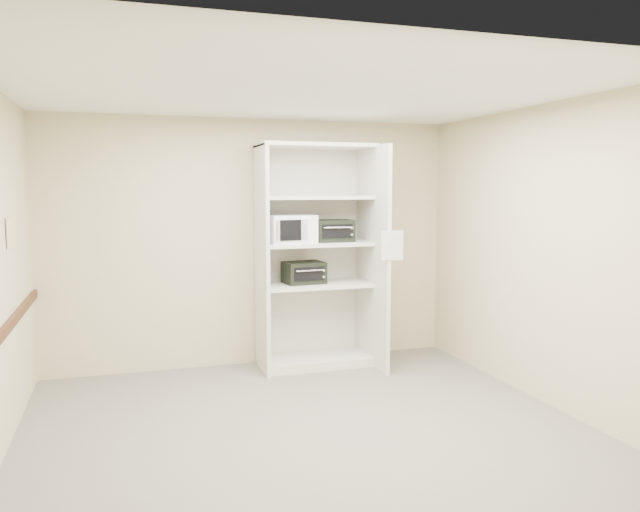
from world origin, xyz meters
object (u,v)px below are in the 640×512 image
object	(u,v)px
microwave	(290,229)
toaster_oven_upper	(333,231)
toaster_oven_lower	(304,273)
shelving_unit	(319,263)

from	to	relation	value
microwave	toaster_oven_upper	bearing A→B (deg)	-3.34
microwave	toaster_oven_upper	size ratio (longest dim) A/B	1.20
microwave	toaster_oven_lower	xyz separation A→B (m)	(0.17, 0.06, -0.48)
toaster_oven_upper	toaster_oven_lower	bearing A→B (deg)	175.45
microwave	toaster_oven_lower	distance (m)	0.51
toaster_oven_upper	toaster_oven_lower	xyz separation A→B (m)	(-0.33, 0.03, -0.45)
shelving_unit	toaster_oven_upper	distance (m)	0.39
microwave	toaster_oven_upper	world-z (taller)	microwave
toaster_oven_lower	toaster_oven_upper	bearing A→B (deg)	-11.64
toaster_oven_upper	shelving_unit	bearing A→B (deg)	170.01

